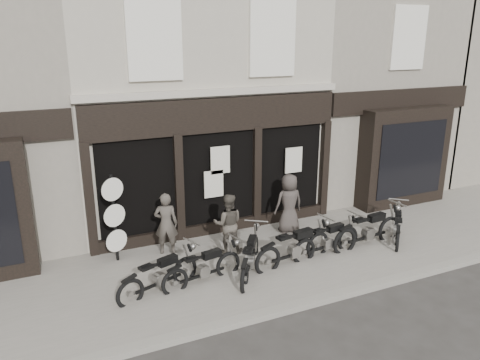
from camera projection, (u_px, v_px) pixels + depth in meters
name	position (u px, v px, depth m)	size (l,w,h in m)	color
ground_plane	(267.00, 282.00, 10.82)	(90.00, 90.00, 0.00)	#2D2B28
pavement	(250.00, 263.00, 11.58)	(30.00, 4.20, 0.12)	slate
kerb	(295.00, 306.00, 9.71)	(30.00, 0.25, 0.13)	gray
central_building	(182.00, 81.00, 14.80)	(7.30, 6.22, 8.34)	#ABA392
neighbour_right	(347.00, 76.00, 17.28)	(5.60, 6.73, 8.34)	gray
motorcycle_0	(160.00, 278.00, 10.16)	(2.00, 1.00, 1.01)	black
motorcycle_1	(203.00, 270.00, 10.53)	(2.03, 0.71, 0.98)	black
motorcycle_2	(250.00, 260.00, 10.98)	(1.47, 1.90, 1.04)	black
motorcycle_3	(295.00, 250.00, 11.42)	(2.30, 0.70, 1.11)	black
motorcycle_4	(327.00, 242.00, 11.92)	(2.14, 0.59, 1.03)	black
motorcycle_5	(368.00, 233.00, 12.41)	(2.36, 0.64, 1.13)	black
motorcycle_6	(397.00, 229.00, 12.83)	(1.52, 1.64, 0.97)	black
man_left	(166.00, 224.00, 11.76)	(0.59, 0.39, 1.62)	#433D37
man_centre	(228.00, 224.00, 11.83)	(0.76, 0.59, 1.56)	#48423A
man_right	(289.00, 203.00, 13.09)	(0.82, 0.54, 1.69)	#3E3733
advert_sign_post	(115.00, 222.00, 11.30)	(0.55, 0.37, 2.34)	black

